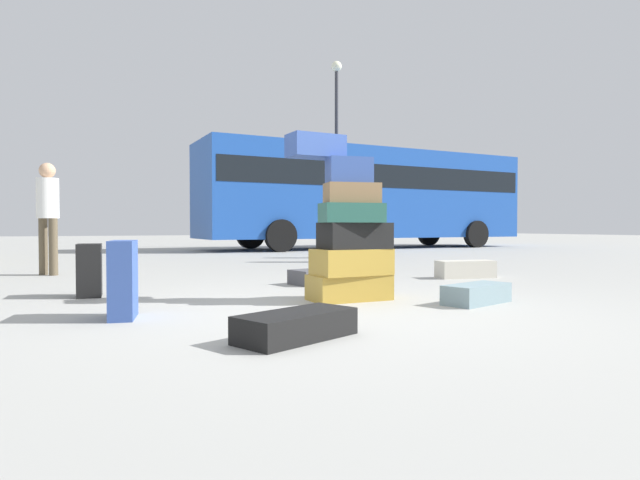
{
  "coord_description": "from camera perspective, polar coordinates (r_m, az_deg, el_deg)",
  "views": [
    {
      "loc": [
        -1.81,
        -4.03,
        0.69
      ],
      "look_at": [
        0.45,
        1.09,
        0.55
      ],
      "focal_mm": 29.53,
      "sensor_mm": 36.0,
      "label": 1
    }
  ],
  "objects": [
    {
      "name": "suitcase_charcoal_foreground_near",
      "position": [
        6.39,
        -0.17,
        -3.99
      ],
      "size": [
        0.73,
        0.53,
        0.18
      ],
      "primitive_type": "cube",
      "rotation": [
        0.0,
        0.0,
        0.24
      ],
      "color": "#4C4C51",
      "rests_on": "ground"
    },
    {
      "name": "suitcase_navy_right_side",
      "position": [
        4.26,
        -20.56,
        -4.03
      ],
      "size": [
        0.24,
        0.42,
        0.59
      ],
      "primitive_type": "cube",
      "rotation": [
        0.0,
        0.0,
        -0.18
      ],
      "color": "#334F99",
      "rests_on": "ground"
    },
    {
      "name": "suitcase_slate_foreground_far",
      "position": [
        4.98,
        16.61,
        -5.6
      ],
      "size": [
        0.76,
        0.5,
        0.18
      ],
      "primitive_type": "cube",
      "rotation": [
        0.0,
        0.0,
        0.31
      ],
      "color": "gray",
      "rests_on": "ground"
    },
    {
      "name": "person_bearded_onlooker",
      "position": [
        8.49,
        -27.41,
        3.08
      ],
      "size": [
        0.3,
        0.3,
        1.61
      ],
      "rotation": [
        0.0,
        0.0,
        -0.89
      ],
      "color": "brown",
      "rests_on": "ground"
    },
    {
      "name": "suitcase_black_behind_tower",
      "position": [
        5.7,
        -23.71,
        -3.02
      ],
      "size": [
        0.24,
        0.33,
        0.53
      ],
      "primitive_type": "cube",
      "rotation": [
        0.0,
        0.0,
        -0.06
      ],
      "color": "black",
      "rests_on": "ground"
    },
    {
      "name": "parked_bus",
      "position": [
        17.32,
        5.07,
        5.21
      ],
      "size": [
        11.07,
        3.18,
        3.15
      ],
      "rotation": [
        0.0,
        0.0,
        0.05
      ],
      "color": "#1E4CA5",
      "rests_on": "ground"
    },
    {
      "name": "suitcase_cream_left_side",
      "position": [
        7.42,
        15.49,
        -3.07
      ],
      "size": [
        0.82,
        0.41,
        0.24
      ],
      "primitive_type": "cube",
      "rotation": [
        0.0,
        0.0,
        -0.16
      ],
      "color": "beige",
      "rests_on": "ground"
    },
    {
      "name": "suitcase_black_white_trunk",
      "position": [
        3.29,
        -2.59,
        -9.24
      ],
      "size": [
        0.85,
        0.63,
        0.17
      ],
      "primitive_type": "cube",
      "rotation": [
        0.0,
        0.0,
        0.41
      ],
      "color": "black",
      "rests_on": "ground"
    },
    {
      "name": "lamp_post",
      "position": [
        18.53,
        1.8,
        12.16
      ],
      "size": [
        0.36,
        0.36,
        6.39
      ],
      "color": "#333338",
      "rests_on": "ground"
    },
    {
      "name": "ground_plane",
      "position": [
        4.47,
        0.42,
        -7.49
      ],
      "size": [
        80.0,
        80.0,
        0.0
      ],
      "primitive_type": "plane",
      "color": "#9E9E99"
    },
    {
      "name": "suitcase_tower",
      "position": [
        4.95,
        3.03,
        0.64
      ],
      "size": [
        0.94,
        0.58,
        1.56
      ],
      "color": "#B28C33",
      "rests_on": "ground"
    },
    {
      "name": "person_tourist_with_camera",
      "position": [
        10.36,
        3.72,
        2.75
      ],
      "size": [
        0.3,
        0.3,
        1.57
      ],
      "rotation": [
        0.0,
        0.0,
        -2.18
      ],
      "color": "#3F334C",
      "rests_on": "ground"
    },
    {
      "name": "person_passerby_in_red",
      "position": [
        11.78,
        5.28,
        3.17
      ],
      "size": [
        0.3,
        0.31,
        1.75
      ],
      "rotation": [
        0.0,
        0.0,
        -2.1
      ],
      "color": "#3F334C",
      "rests_on": "ground"
    }
  ]
}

